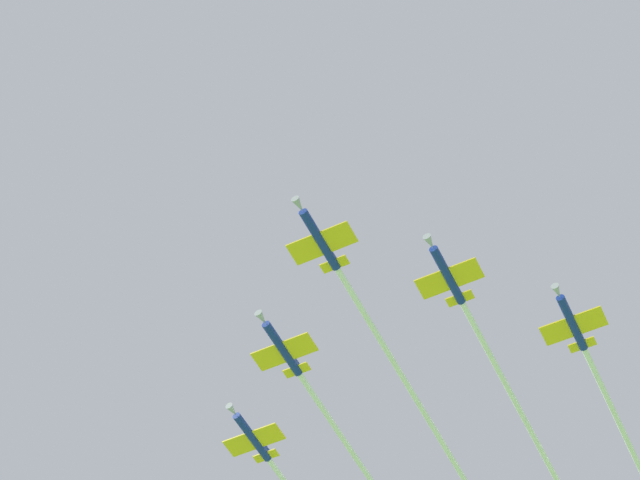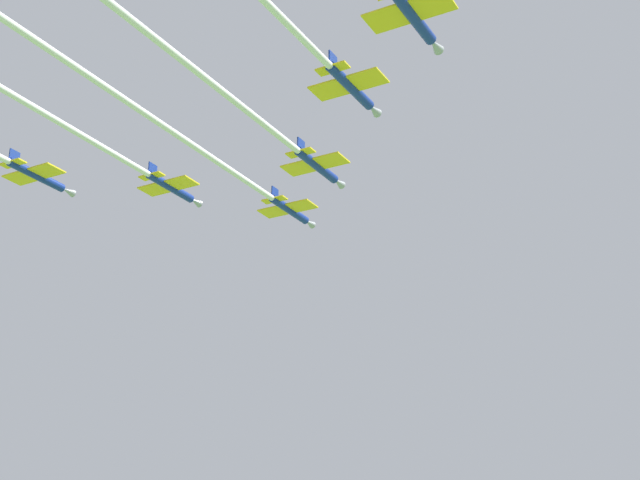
% 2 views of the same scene
% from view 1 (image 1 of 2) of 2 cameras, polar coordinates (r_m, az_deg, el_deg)
% --- Properties ---
extents(jet_lead, '(79.33, 9.32, 2.73)m').
position_cam_1_polar(jet_lead, '(167.96, 3.72, -6.14)').
color(jet_lead, navy).
extents(jet_port_inner, '(85.03, 9.32, 2.73)m').
position_cam_1_polar(jet_port_inner, '(177.39, 9.82, -8.06)').
color(jet_port_inner, navy).
extents(jet_starboard_inner, '(78.35, 9.32, 2.73)m').
position_cam_1_polar(jet_starboard_inner, '(179.38, 1.69, -10.74)').
color(jet_starboard_inner, navy).
extents(jet_port_outer, '(72.74, 9.32, 2.73)m').
position_cam_1_polar(jet_port_outer, '(181.73, 14.78, -8.78)').
color(jet_port_outer, navy).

